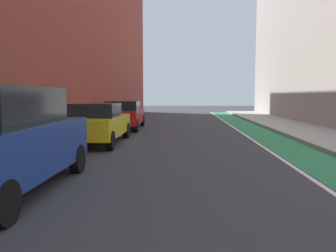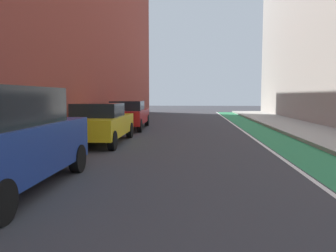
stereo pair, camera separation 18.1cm
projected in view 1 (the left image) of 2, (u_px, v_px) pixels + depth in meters
name	position (u px, v px, depth m)	size (l,w,h in m)	color
ground_plane	(186.00, 139.00, 14.06)	(93.61, 93.61, 0.00)	#38383D
bike_lane_paint	(263.00, 134.00, 15.86)	(1.60, 42.55, 0.00)	#2D8451
lane_divider_stripe	(244.00, 134.00, 15.91)	(0.12, 42.55, 0.00)	white
sidewalk_right	(314.00, 133.00, 15.73)	(3.10, 42.55, 0.14)	#A8A59E
parked_suv_blue	(3.00, 139.00, 6.18)	(1.91, 4.40, 1.98)	navy
parked_sedan_yellow_cab	(97.00, 123.00, 12.70)	(1.97, 4.48, 1.53)	yellow
parked_sedan_red	(124.00, 115.00, 18.27)	(2.04, 4.70, 1.53)	red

